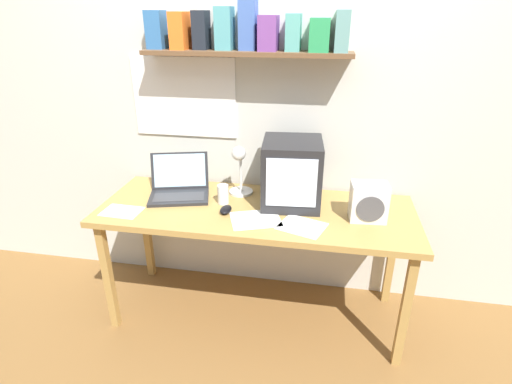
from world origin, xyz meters
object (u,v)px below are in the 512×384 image
Objects in this scene: computer_mouse at (226,210)px; space_heater at (369,202)px; loose_paper_near_laptop at (122,211)px; open_notebook at (256,219)px; juice_glass at (223,195)px; corner_desk at (256,218)px; crt_monitor at (292,173)px; printed_handout at (302,226)px; laptop at (179,185)px; desk_lamp at (240,168)px.

space_heater is at bearing 4.12° from computer_mouse.
computer_mouse is at bearing 9.77° from loose_paper_near_laptop.
open_notebook and loose_paper_near_laptop have the same top height.
juice_glass is 0.55× the size of space_heater.
corner_desk is at bearing 26.75° from computer_mouse.
crt_monitor reaches higher than printed_handout.
desk_lamp reaches higher than laptop.
juice_glass is 0.41× the size of printed_handout.
computer_mouse is at bearing 179.37° from space_heater.
laptop is at bearing -172.47° from desk_lamp.
printed_handout is (0.27, -0.17, 0.07)m from corner_desk.
space_heater is 0.65× the size of open_notebook.
corner_desk is 0.33m from printed_handout.
laptop is at bearing 167.86° from corner_desk.
desk_lamp is at bearing 29.23° from loose_paper_near_laptop.
desk_lamp is at bearing -6.93° from laptop.
printed_handout is at bearing -31.70° from corner_desk.
computer_mouse is at bearing -153.25° from corner_desk.
space_heater reaches higher than corner_desk.
laptop is at bearing 175.43° from crt_monitor.
laptop is 0.37m from loose_paper_near_laptop.
space_heater reaches higher than computer_mouse.
corner_desk is 6.45× the size of printed_handout.
loose_paper_near_laptop is at bearing -170.23° from computer_mouse.
juice_glass is 1.05× the size of computer_mouse.
juice_glass reaches higher than corner_desk.
loose_paper_near_laptop is (-0.91, -0.28, -0.18)m from crt_monitor.
crt_monitor reaches higher than open_notebook.
open_notebook is (0.18, -0.06, -0.01)m from computer_mouse.
laptop is 1.90× the size of loose_paper_near_laptop.
open_notebook is (0.15, -0.29, -0.18)m from desk_lamp.
space_heater is at bearing -14.87° from desk_lamp.
juice_glass is 0.52× the size of loose_paper_near_laptop.
crt_monitor is at bearing 11.46° from juice_glass.
juice_glass is 0.57m from loose_paper_near_laptop.
laptop is at bearing 165.57° from juice_glass.
crt_monitor is 1.35× the size of printed_handout.
juice_glass reaches higher than open_notebook.
computer_mouse is (0.04, -0.11, -0.03)m from juice_glass.
printed_handout is (0.25, -0.03, 0.00)m from open_notebook.
crt_monitor is 1.19× the size of desk_lamp.
space_heater is 0.74× the size of printed_handout.
corner_desk is at bearing 173.02° from space_heater.
loose_paper_near_laptop is (-0.24, -0.28, -0.06)m from laptop.
space_heater is at bearing -22.06° from laptop.
desk_lamp reaches higher than corner_desk.
computer_mouse reaches higher than open_notebook.
desk_lamp is 0.19m from juice_glass.
computer_mouse reaches higher than printed_handout.
corner_desk is 5.66× the size of desk_lamp.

